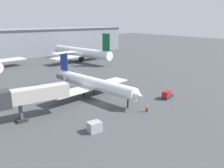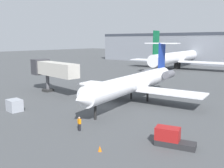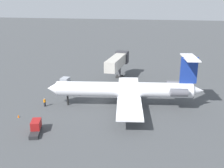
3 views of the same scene
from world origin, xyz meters
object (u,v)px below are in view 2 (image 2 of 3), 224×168
Objects in this scene: traffic_cone_near at (100,149)px; regional_jet at (136,82)px; ground_crew_marshaller at (79,124)px; baggage_tug_lead at (171,138)px; cargo_container_uld at (15,105)px; jet_bridge at (52,69)px; parked_airliner_west_end at (177,57)px.

regional_jet is at bearing 115.04° from traffic_cone_near.
ground_crew_marshaller is at bearing -79.24° from regional_jet.
baggage_tug_lead reaches higher than ground_crew_marshaller.
jet_bridge is at bearing 119.34° from cargo_container_uld.
baggage_tug_lead is at bearing -44.50° from regional_jet.
parked_airliner_west_end is at bearing 89.78° from jet_bridge.
regional_jet is 53.72m from parked_airliner_west_end.
baggage_tug_lead is (13.31, -13.08, -2.65)m from regional_jet.
traffic_cone_near is at bearing -28.13° from jet_bridge.
parked_airliner_west_end reaches higher than ground_crew_marshaller.
jet_bridge is 8.05× the size of ground_crew_marshaller.
jet_bridge is 24.74× the size of traffic_cone_near.
parked_airliner_west_end reaches higher than traffic_cone_near.
ground_crew_marshaller is 10.68m from baggage_tug_lead.
regional_jet is 18.85m from baggage_tug_lead.
parked_airliner_west_end is (-6.48, 67.61, 3.33)m from cargo_container_uld.
jet_bridge is (-17.24, -4.75, 1.33)m from regional_jet.
cargo_container_uld is 4.38× the size of traffic_cone_near.
traffic_cone_near is (5.65, -2.56, -0.58)m from ground_crew_marshaller.
jet_bridge reaches higher than traffic_cone_near.
parked_airliner_west_end reaches higher than baggage_tug_lead.
regional_jet is 16.56m from ground_crew_marshaller.
cargo_container_uld is 0.06× the size of parked_airliner_west_end.
traffic_cone_near is (8.70, -18.63, -3.21)m from regional_jet.
regional_jet is 17.99× the size of ground_crew_marshaller.
cargo_container_uld is (-13.60, -0.60, 0.03)m from ground_crew_marshaller.
regional_jet reaches higher than ground_crew_marshaller.
regional_jet is 0.70× the size of parked_airliner_west_end.
parked_airliner_west_end is at bearing 115.36° from baggage_tug_lead.
regional_jet is 12.63× the size of cargo_container_uld.
baggage_tug_lead is 24.13m from cargo_container_uld.
cargo_container_uld is (6.69, -11.91, -3.93)m from jet_bridge.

